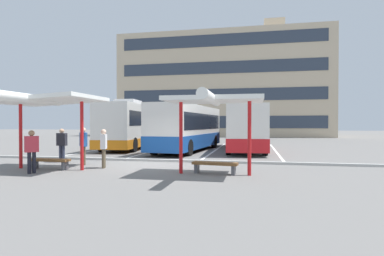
% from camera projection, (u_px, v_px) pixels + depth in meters
% --- Properties ---
extents(ground_plane, '(160.00, 160.00, 0.00)m').
position_uv_depth(ground_plane, '(149.00, 164.00, 14.79)').
color(ground_plane, slate).
extents(terminal_building, '(32.17, 14.42, 18.66)m').
position_uv_depth(terminal_building, '(225.00, 88.00, 52.18)').
color(terminal_building, '#C6B293').
rests_on(terminal_building, ground).
extents(coach_bus_0, '(3.25, 10.42, 3.73)m').
position_uv_depth(coach_bus_0, '(133.00, 126.00, 24.74)').
color(coach_bus_0, silver).
rests_on(coach_bus_0, ground).
extents(coach_bus_1, '(3.49, 10.24, 3.54)m').
position_uv_depth(coach_bus_1, '(188.00, 128.00, 22.28)').
color(coach_bus_1, silver).
rests_on(coach_bus_1, ground).
extents(coach_bus_2, '(3.06, 11.09, 3.49)m').
position_uv_depth(coach_bus_2, '(245.00, 128.00, 22.94)').
color(coach_bus_2, silver).
rests_on(coach_bus_2, ground).
extents(lane_stripe_0, '(0.16, 14.00, 0.01)m').
position_uv_depth(lane_stripe_0, '(109.00, 148.00, 24.68)').
color(lane_stripe_0, white).
rests_on(lane_stripe_0, ground).
extents(lane_stripe_1, '(0.16, 14.00, 0.01)m').
position_uv_depth(lane_stripe_1, '(161.00, 149.00, 23.85)').
color(lane_stripe_1, white).
rests_on(lane_stripe_1, ground).
extents(lane_stripe_2, '(0.16, 14.00, 0.01)m').
position_uv_depth(lane_stripe_2, '(216.00, 150.00, 23.01)').
color(lane_stripe_2, white).
rests_on(lane_stripe_2, ground).
extents(lane_stripe_3, '(0.16, 14.00, 0.01)m').
position_uv_depth(lane_stripe_3, '(275.00, 151.00, 22.17)').
color(lane_stripe_3, white).
rests_on(lane_stripe_3, ground).
extents(waiting_shelter_0, '(3.93, 4.89, 3.13)m').
position_uv_depth(waiting_shelter_0, '(46.00, 101.00, 12.95)').
color(waiting_shelter_0, red).
rests_on(waiting_shelter_0, ground).
extents(bench_0, '(1.77, 0.45, 0.45)m').
position_uv_depth(bench_0, '(50.00, 161.00, 13.18)').
color(bench_0, brown).
rests_on(bench_0, ground).
extents(waiting_shelter_1, '(3.63, 4.16, 3.01)m').
position_uv_depth(waiting_shelter_1, '(214.00, 101.00, 11.60)').
color(waiting_shelter_1, red).
rests_on(waiting_shelter_1, ground).
extents(bench_1, '(1.81, 0.65, 0.45)m').
position_uv_depth(bench_1, '(215.00, 165.00, 12.02)').
color(bench_1, brown).
rests_on(bench_1, ground).
extents(platform_kerb, '(44.00, 0.24, 0.12)m').
position_uv_depth(platform_kerb, '(157.00, 160.00, 15.98)').
color(platform_kerb, '#ADADA8').
rests_on(platform_kerb, ground).
extents(waiting_passenger_0, '(0.52, 0.51, 1.76)m').
position_uv_depth(waiting_passenger_0, '(83.00, 143.00, 14.63)').
color(waiting_passenger_0, brown).
rests_on(waiting_passenger_0, ground).
extents(waiting_passenger_1, '(0.49, 0.23, 1.69)m').
position_uv_depth(waiting_passenger_1, '(62.00, 143.00, 15.64)').
color(waiting_passenger_1, '#33384C').
rests_on(waiting_passenger_1, ground).
extents(waiting_passenger_2, '(0.36, 0.53, 1.70)m').
position_uv_depth(waiting_passenger_2, '(104.00, 146.00, 13.57)').
color(waiting_passenger_2, brown).
rests_on(waiting_passenger_2, ground).
extents(waiting_passenger_3, '(0.49, 0.51, 1.68)m').
position_uv_depth(waiting_passenger_3, '(32.00, 148.00, 12.09)').
color(waiting_passenger_3, black).
rests_on(waiting_passenger_3, ground).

